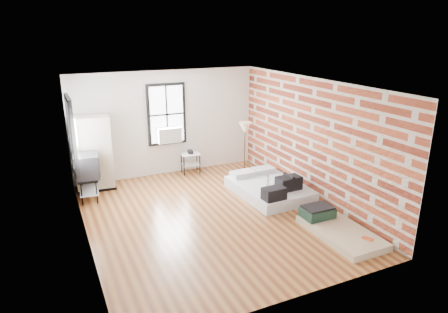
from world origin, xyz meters
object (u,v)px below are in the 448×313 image
mattress_main (270,188)px  mattress_bare (335,227)px  tv_stand (87,167)px  wardrobe (93,154)px  floor_lamp (245,131)px  side_table (190,158)px

mattress_main → mattress_bare: mattress_main is taller
tv_stand → wardrobe: bearing=75.6°
wardrobe → tv_stand: bearing=-105.8°
floor_lamp → mattress_main: bearing=-88.8°
mattress_main → tv_stand: size_ratio=1.85×
mattress_bare → floor_lamp: floor_lamp is taller
floor_lamp → tv_stand: bearing=175.9°
floor_lamp → wardrobe: bearing=166.6°
mattress_bare → floor_lamp: (-0.21, 3.43, 1.18)m
wardrobe → floor_lamp: bearing=-8.4°
wardrobe → side_table: 2.58m
mattress_main → side_table: 2.55m
side_table → tv_stand: 2.86m
side_table → floor_lamp: size_ratio=0.43×
mattress_main → floor_lamp: bearing=88.7°
floor_lamp → tv_stand: size_ratio=1.39×
mattress_main → wardrobe: 4.37m
side_table → mattress_bare: bearing=-72.5°
wardrobe → floor_lamp: wardrobe is taller
mattress_main → floor_lamp: floor_lamp is taller
side_table → tv_stand: (-2.76, -0.67, 0.34)m
mattress_bare → side_table: bearing=107.4°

